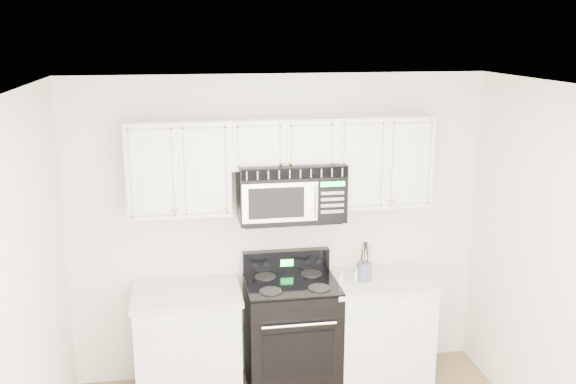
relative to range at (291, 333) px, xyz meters
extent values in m
cube|color=silver|center=(-0.05, -1.44, 2.12)|extent=(3.50, 3.50, 0.01)
cube|color=beige|center=(-0.05, 0.31, 0.82)|extent=(3.50, 0.01, 2.60)
cube|color=beige|center=(-1.80, -1.44, 0.82)|extent=(0.01, 3.50, 2.60)
cube|color=white|center=(-0.85, 0.00, -0.04)|extent=(0.82, 0.63, 0.88)
cube|color=silver|center=(-0.85, 0.00, 0.42)|extent=(0.86, 0.65, 0.04)
cube|color=white|center=(0.75, 0.00, -0.04)|extent=(0.82, 0.63, 0.88)
cube|color=silver|center=(0.75, 0.00, 0.42)|extent=(0.86, 0.65, 0.04)
cube|color=black|center=(0.75, 0.04, -0.43)|extent=(0.82, 0.55, 0.10)
cube|color=black|center=(0.00, -0.01, -0.02)|extent=(0.75, 0.64, 0.92)
cube|color=black|center=(0.00, -0.33, -0.03)|extent=(0.57, 0.01, 0.39)
cylinder|color=white|center=(0.00, -0.35, 0.24)|extent=(0.59, 0.02, 0.02)
cube|color=black|center=(0.00, -0.01, 0.44)|extent=(0.75, 0.64, 0.02)
cube|color=black|center=(0.00, 0.27, 0.53)|extent=(0.75, 0.08, 0.20)
cube|color=#10EE3B|center=(0.00, 0.23, 0.53)|extent=(0.11, 0.00, 0.06)
cube|color=white|center=(-0.87, 0.15, 1.41)|extent=(0.80, 0.33, 0.75)
cube|color=white|center=(0.77, 0.15, 1.41)|extent=(0.80, 0.33, 0.75)
cube|color=white|center=(-0.05, 0.15, 1.59)|extent=(0.84, 0.33, 0.39)
sphere|color=gold|center=(-0.89, -0.04, 1.12)|extent=(0.03, 0.03, 0.03)
sphere|color=gold|center=(-0.53, -0.04, 1.12)|extent=(0.03, 0.03, 0.03)
sphere|color=gold|center=(0.43, -0.04, 1.12)|extent=(0.03, 0.03, 0.03)
sphere|color=gold|center=(0.79, -0.04, 1.12)|extent=(0.03, 0.03, 0.03)
sphere|color=gold|center=(-0.08, -0.04, 1.46)|extent=(0.03, 0.03, 0.03)
sphere|color=gold|center=(-0.02, -0.04, 1.46)|extent=(0.03, 0.03, 0.03)
cylinder|color=red|center=(-0.05, -0.04, 1.40)|extent=(0.01, 0.00, 0.11)
sphere|color=gold|center=(-0.05, -0.04, 1.34)|extent=(0.04, 0.04, 0.04)
cube|color=black|center=(0.01, 0.10, 1.20)|extent=(0.84, 0.42, 0.47)
cube|color=#A59D90|center=(0.01, -0.10, 1.38)|extent=(0.82, 0.01, 0.08)
cube|color=silver|center=(-0.11, -0.11, 1.16)|extent=(0.59, 0.01, 0.31)
cube|color=black|center=(-0.14, -0.12, 1.16)|extent=(0.44, 0.01, 0.24)
cube|color=black|center=(0.30, -0.11, 1.16)|extent=(0.23, 0.01, 0.31)
cube|color=#10EE3B|center=(0.30, -0.12, 1.29)|extent=(0.19, 0.00, 0.04)
cylinder|color=white|center=(0.17, -0.15, 1.16)|extent=(0.02, 0.02, 0.27)
cylinder|color=#465781|center=(0.61, -0.01, 0.51)|extent=(0.12, 0.12, 0.16)
cylinder|color=#966F4A|center=(0.64, -0.01, 0.59)|extent=(0.01, 0.01, 0.27)
cylinder|color=black|center=(0.59, 0.01, 0.60)|extent=(0.01, 0.01, 0.29)
cylinder|color=#966F4A|center=(0.59, -0.04, 0.61)|extent=(0.01, 0.01, 0.31)
cylinder|color=black|center=(0.64, -0.01, 0.59)|extent=(0.01, 0.01, 0.27)
cylinder|color=#966F4A|center=(0.59, 0.01, 0.60)|extent=(0.01, 0.01, 0.29)
cylinder|color=black|center=(0.59, -0.04, 0.61)|extent=(0.01, 0.01, 0.31)
cylinder|color=#966F4A|center=(0.64, -0.01, 0.59)|extent=(0.01, 0.01, 0.27)
cylinder|color=silver|center=(0.40, -0.05, 0.48)|extent=(0.04, 0.04, 0.08)
cylinder|color=white|center=(0.40, -0.05, 0.52)|extent=(0.04, 0.04, 0.02)
cylinder|color=silver|center=(0.54, -0.01, 0.48)|extent=(0.04, 0.04, 0.09)
cylinder|color=white|center=(0.54, -0.01, 0.53)|extent=(0.04, 0.04, 0.02)
camera|label=1|loc=(-0.85, -4.83, 2.46)|focal=40.00mm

